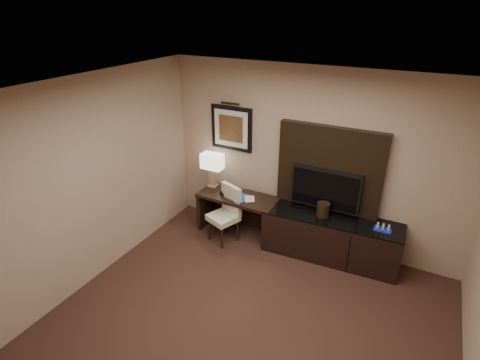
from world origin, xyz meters
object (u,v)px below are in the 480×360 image
Objects in this scene: desk at (238,214)px; desk_chair at (223,217)px; tv at (325,189)px; credenza at (330,237)px; table_lamp at (212,169)px; minibar_tray at (383,228)px; ice_bucket at (323,209)px; desk_phone at (228,192)px.

desk is 1.51× the size of desk_chair.
tv reaches higher than desk.
table_lamp reaches higher than credenza.
ice_bucket is at bearing -180.00° from minibar_tray.
credenza is 1.95× the size of tv.
desk_chair is 3.70× the size of minibar_tray.
desk_phone is at bearing -171.64° from tv.
table_lamp is at bearing 167.72° from desk.
table_lamp is (-2.03, 0.07, 0.65)m from credenza.
desk is at bearing 92.35° from desk_chair.
ice_bucket reaches higher than credenza.
desk_phone is at bearing 179.36° from credenza.
minibar_tray is at bearing -4.31° from credenza.
minibar_tray is (2.18, 0.04, 0.37)m from desk.
desk_chair is (-1.42, -0.49, -0.60)m from tv.
credenza is at bearing -1.88° from table_lamp.
desk is 1.49m from tv.
minibar_tray is (2.35, 0.07, -0.01)m from desk_phone.
table_lamp is at bearing 178.35° from minibar_tray.
tv reaches higher than table_lamp.
desk is 0.42m from desk_phone.
ice_bucket is (1.46, 0.34, 0.35)m from desk_chair.
desk is 0.65× the size of credenza.
tv reaches higher than desk_chair.
credenza is at bearing 179.04° from minibar_tray.
tv is (1.32, 0.19, 0.68)m from desk.
desk is at bearing -1.43° from desk_phone.
desk_chair reaches higher than minibar_tray.
ice_bucket is at bearing 34.25° from desk_chair.
credenza is at bearing 33.49° from desk_chair.
table_lamp is at bearing 174.78° from credenza.
ice_bucket is at bearing 1.76° from desk.
desk_chair is at bearing -171.47° from minibar_tray.
desk_phone is (-0.17, -0.03, 0.39)m from desk.
credenza is 8.60× the size of minibar_tray.
credenza is 9.64× the size of ice_bucket.
tv is 1.64× the size of table_lamp.
tv is 4.95× the size of ice_bucket.
table_lamp reaches higher than desk_phone.
minibar_tray is (0.68, -0.01, 0.38)m from credenza.
ice_bucket reaches higher than desk_phone.
credenza is at bearing 4.58° from ice_bucket.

